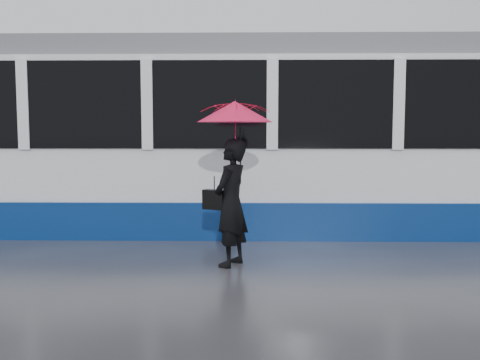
{
  "coord_description": "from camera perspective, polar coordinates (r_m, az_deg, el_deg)",
  "views": [
    {
      "loc": [
        0.21,
        -7.3,
        1.77
      ],
      "look_at": [
        0.06,
        0.07,
        1.1
      ],
      "focal_mm": 40.0,
      "sensor_mm": 36.0,
      "label": 1
    }
  ],
  "objects": [
    {
      "name": "handbag",
      "position": [
        7.04,
        -2.75,
        -2.09
      ],
      "size": [
        0.33,
        0.24,
        0.44
      ],
      "rotation": [
        0.0,
        0.0,
        -0.43
      ],
      "color": "black",
      "rests_on": "ground"
    },
    {
      "name": "umbrella",
      "position": [
        6.95,
        -0.57,
        5.73
      ],
      "size": [
        1.31,
        1.31,
        1.13
      ],
      "rotation": [
        0.0,
        0.0,
        -0.43
      ],
      "color": "#FA1569",
      "rests_on": "ground"
    },
    {
      "name": "woman",
      "position": [
        7.02,
        -0.97,
        -2.45
      ],
      "size": [
        0.62,
        0.72,
        1.68
      ],
      "primitive_type": "imported",
      "rotation": [
        0.0,
        0.0,
        -2.0
      ],
      "color": "black",
      "rests_on": "ground"
    },
    {
      "name": "ground",
      "position": [
        7.52,
        -0.47,
        -8.43
      ],
      "size": [
        90.0,
        90.0,
        0.0
      ],
      "primitive_type": "plane",
      "color": "#2B2B30",
      "rests_on": "ground"
    },
    {
      "name": "tram",
      "position": [
        10.3,
        -16.75,
        4.23
      ],
      "size": [
        26.0,
        2.56,
        3.35
      ],
      "color": "white",
      "rests_on": "ground"
    },
    {
      "name": "rails",
      "position": [
        9.96,
        -0.07,
        -4.99
      ],
      "size": [
        34.0,
        1.51,
        0.02
      ],
      "color": "#3F3D38",
      "rests_on": "ground"
    }
  ]
}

